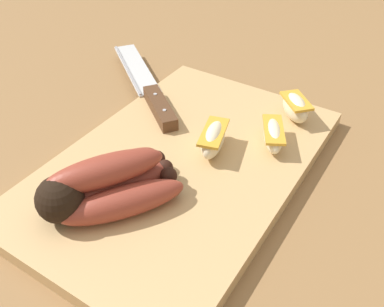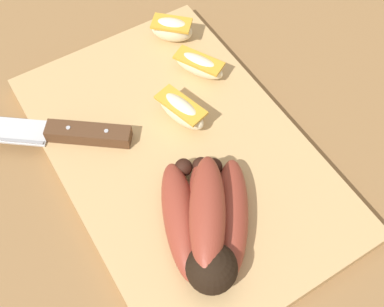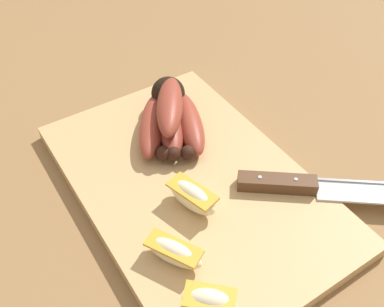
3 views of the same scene
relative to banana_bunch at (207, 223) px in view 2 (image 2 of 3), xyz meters
name	(u,v)px [view 2 (image 2 of 3)]	position (x,y,z in m)	size (l,w,h in m)	color
ground_plane	(185,145)	(-0.12, 0.04, -0.04)	(6.00, 6.00, 0.00)	olive
cutting_board	(181,154)	(-0.10, 0.03, -0.03)	(0.42, 0.27, 0.02)	tan
banana_bunch	(207,223)	(0.00, 0.00, 0.00)	(0.16, 0.14, 0.06)	black
chefs_knife	(49,132)	(-0.20, -0.09, -0.02)	(0.19, 0.24, 0.02)	silver
apple_wedge_near	(172,29)	(-0.26, 0.11, 0.00)	(0.06, 0.06, 0.04)	beige
apple_wedge_middle	(199,65)	(-0.19, 0.11, -0.01)	(0.07, 0.05, 0.03)	beige
apple_wedge_far	(181,110)	(-0.14, 0.05, -0.01)	(0.07, 0.04, 0.03)	beige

